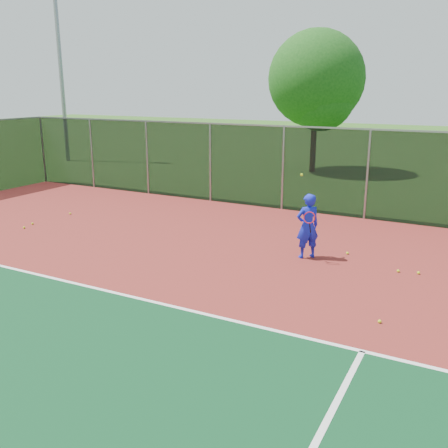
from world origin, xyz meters
name	(u,v)px	position (x,y,z in m)	size (l,w,h in m)	color
ground	(162,418)	(0.00, 0.00, 0.00)	(120.00, 120.00, 0.00)	#285719
court_apron	(230,351)	(0.00, 2.00, 0.01)	(30.00, 20.00, 0.02)	maroon
fence_back	(367,174)	(0.00, 12.00, 1.56)	(30.00, 0.06, 3.03)	black
tennis_player	(308,226)	(-0.43, 7.21, 0.88)	(0.73, 0.78, 2.19)	#1522CA
practice_ball_0	(347,253)	(0.47, 7.97, 0.06)	(0.07, 0.07, 0.07)	#C2E41A
practice_ball_2	(24,228)	(-9.22, 5.70, 0.06)	(0.07, 0.07, 0.07)	#C2E41A
practice_ball_3	(419,273)	(2.35, 7.29, 0.06)	(0.07, 0.07, 0.07)	#C2E41A
practice_ball_4	(380,321)	(2.04, 4.22, 0.06)	(0.07, 0.07, 0.07)	#C2E41A
practice_ball_5	(70,214)	(-9.27, 7.74, 0.06)	(0.07, 0.07, 0.07)	#C2E41A
practice_ball_6	(32,224)	(-9.37, 6.16, 0.06)	(0.07, 0.07, 0.07)	#C2E41A
practice_ball_7	(398,271)	(1.90, 7.20, 0.06)	(0.07, 0.07, 0.07)	#C2E41A
floodlight_nw	(59,52)	(-19.39, 17.88, 6.37)	(0.90, 0.40, 11.21)	gray
tree_back_left	(318,83)	(-4.67, 20.83, 4.55)	(4.93, 4.93, 7.25)	#331E12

